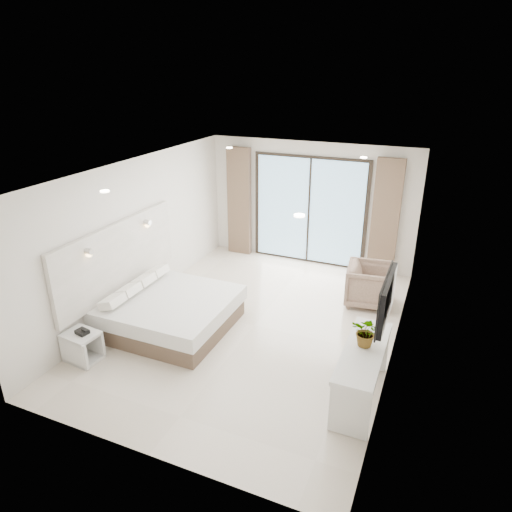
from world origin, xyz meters
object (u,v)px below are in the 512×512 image
(nightstand, at_px, (82,346))
(console_desk, at_px, (363,363))
(armchair, at_px, (370,283))
(bed, at_px, (170,312))

(nightstand, distance_m, console_desk, 4.13)
(armchair, bearing_deg, nightstand, 126.77)
(bed, bearing_deg, console_desk, -9.35)
(bed, height_order, armchair, armchair)
(console_desk, distance_m, armchair, 2.76)
(nightstand, distance_m, armchair, 5.08)
(bed, distance_m, armchair, 3.69)
(console_desk, xyz_separation_m, armchair, (-0.37, 2.73, -0.14))
(bed, distance_m, console_desk, 3.41)
(armchair, bearing_deg, console_desk, -179.10)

